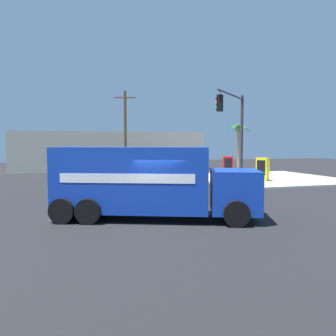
% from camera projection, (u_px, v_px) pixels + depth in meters
% --- Properties ---
extents(ground_plane, '(100.00, 100.00, 0.00)m').
position_uv_depth(ground_plane, '(161.00, 220.00, 13.97)').
color(ground_plane, black).
extents(sidewalk_corner_far, '(12.03, 12.03, 0.14)m').
position_uv_depth(sidewalk_corner_far, '(265.00, 178.00, 30.23)').
color(sidewalk_corner_far, beige).
rests_on(sidewalk_corner_far, ground).
extents(delivery_truck, '(8.60, 5.35, 2.97)m').
position_uv_depth(delivery_truck, '(148.00, 182.00, 14.18)').
color(delivery_truck, '#1438AD').
rests_on(delivery_truck, ground).
extents(traffic_light_primary, '(3.50, 3.48, 6.28)m').
position_uv_depth(traffic_light_primary, '(235.00, 126.00, 22.23)').
color(traffic_light_primary, '#38383D').
rests_on(traffic_light_primary, sidewalk_corner_far).
extents(vending_machine_red, '(1.15, 1.17, 1.85)m').
position_uv_depth(vending_machine_red, '(263.00, 169.00, 27.77)').
color(vending_machine_red, yellow).
rests_on(vending_machine_red, sidewalk_corner_far).
extents(vending_machine_blue, '(1.12, 1.04, 1.85)m').
position_uv_depth(vending_machine_blue, '(228.00, 166.00, 31.21)').
color(vending_machine_blue, red).
rests_on(vending_machine_blue, sidewalk_corner_far).
extents(palm_tree_far, '(2.53, 2.60, 4.95)m').
position_uv_depth(palm_tree_far, '(238.00, 141.00, 33.26)').
color(palm_tree_far, '#7A6647').
rests_on(palm_tree_far, sidewalk_corner_far).
extents(utility_pole, '(2.15, 0.70, 8.52)m').
position_uv_depth(utility_pole, '(125.00, 131.00, 35.05)').
color(utility_pole, brown).
rests_on(utility_pole, ground).
extents(building_backdrop, '(21.98, 6.00, 4.51)m').
position_uv_depth(building_backdrop, '(110.00, 151.00, 41.22)').
color(building_backdrop, beige).
rests_on(building_backdrop, ground).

